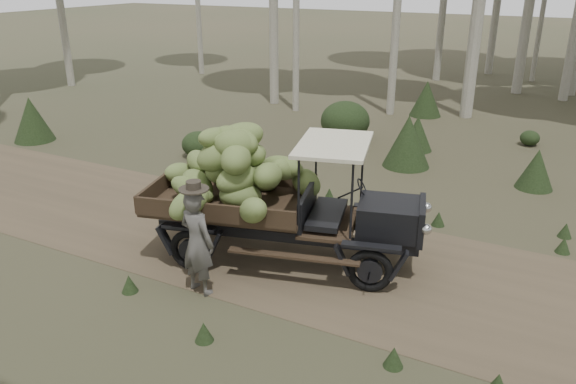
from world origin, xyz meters
name	(u,v)px	position (x,y,z in m)	size (l,w,h in m)	color
ground	(411,280)	(0.00, 0.00, 0.00)	(120.00, 120.00, 0.00)	#473D2B
dirt_track	(411,280)	(0.00, 0.00, 0.00)	(70.00, 4.00, 0.01)	brown
banana_truck	(255,179)	(-2.76, -0.41, 1.46)	(5.07, 3.04, 2.49)	black
farmer	(197,241)	(-2.94, -1.92, 0.90)	(0.70, 0.54, 1.90)	#504D49
undergrowth	(414,225)	(-0.26, 0.95, 0.56)	(23.57, 22.49, 1.37)	#233319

